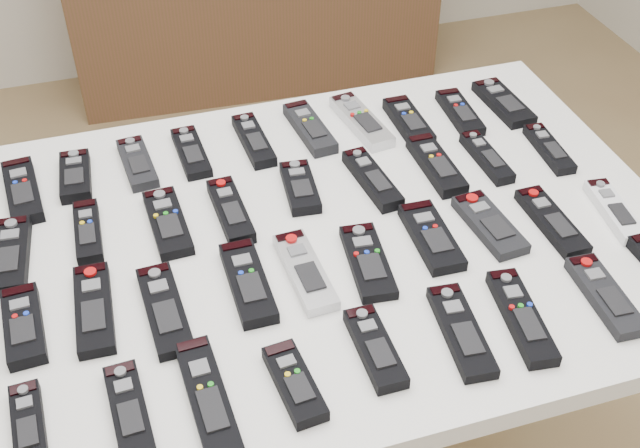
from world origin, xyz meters
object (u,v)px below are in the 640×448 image
object	(u,v)px
remote_32	(295,383)
remote_6	(361,121)
remote_19	(23,326)
remote_36	(605,296)
remote_1	(75,176)
remote_31	(208,398)
remote_3	(191,153)
remote_16	(436,165)
remote_23	(305,271)
remote_4	(254,140)
remote_8	(460,113)
remote_10	(10,255)
remote_29	(28,426)
remote_11	(88,231)
remote_14	(300,187)
remote_9	(503,103)
remote_2	(137,163)
remote_15	(372,179)
remote_0	(23,191)
remote_22	(248,282)
remote_30	(129,410)
remote_12	(168,223)
remote_35	(521,317)
remote_34	(461,331)
remote_13	(231,211)
remote_21	(165,310)
remote_20	(94,309)
remote_27	(552,221)
table	(320,257)
remote_18	(549,149)
remote_17	(487,157)
remote_33	(375,348)
remote_7	(409,122)
remote_24	(368,262)
remote_26	(490,225)
remote_5	(310,128)

from	to	relation	value
remote_32	remote_6	bearing A→B (deg)	57.08
remote_19	remote_36	size ratio (longest dim) A/B	0.92
remote_1	remote_31	size ratio (longest dim) A/B	0.66
remote_3	remote_16	xyz separation A→B (m)	(0.44, -0.18, 0.00)
remote_32	remote_23	bearing A→B (deg)	64.37
remote_4	remote_8	world-z (taller)	remote_4
remote_10	remote_29	world-z (taller)	remote_10
remote_16	remote_11	bearing A→B (deg)	179.52
remote_14	remote_9	bearing A→B (deg)	22.80
remote_2	remote_15	world-z (taller)	remote_15
remote_10	remote_0	bearing A→B (deg)	86.81
remote_6	remote_32	world-z (taller)	same
remote_22	remote_30	bearing A→B (deg)	-137.77
remote_12	remote_35	xyz separation A→B (m)	(0.48, -0.39, 0.00)
remote_6	remote_2	bearing A→B (deg)	172.82
remote_23	remote_35	world-z (taller)	remote_35
remote_34	remote_13	bearing A→B (deg)	130.79
remote_6	remote_21	world-z (taller)	remote_6
remote_6	remote_29	xyz separation A→B (m)	(-0.68, -0.57, -0.00)
remote_9	remote_22	distance (m)	0.74
remote_20	remote_27	xyz separation A→B (m)	(0.79, -0.02, -0.00)
remote_35	remote_36	world-z (taller)	remote_35
table	remote_27	distance (m)	0.41
remote_18	remote_8	bearing A→B (deg)	126.53
remote_17	remote_33	world-z (taller)	remote_33
remote_7	remote_17	distance (m)	0.19
remote_14	remote_24	world-z (taller)	remote_14
remote_9	remote_29	size ratio (longest dim) A/B	1.23
remote_8	remote_26	size ratio (longest dim) A/B	0.97
remote_10	remote_2	bearing A→B (deg)	45.05
remote_31	remote_33	distance (m)	0.25
remote_15	remote_31	bearing A→B (deg)	-139.93
remote_5	remote_17	world-z (taller)	remote_5
remote_9	remote_36	bearing A→B (deg)	-104.34
remote_18	remote_24	world-z (taller)	same
remote_22	remote_33	distance (m)	0.24
table	remote_17	world-z (taller)	remote_17
remote_0	remote_26	world-z (taller)	remote_0
remote_0	remote_3	distance (m)	0.32
remote_23	remote_26	xyz separation A→B (m)	(0.34, 0.02, 0.00)
remote_13	remote_22	distance (m)	0.19
remote_21	remote_7	bearing A→B (deg)	31.30
remote_34	remote_31	bearing A→B (deg)	-173.53
remote_14	remote_24	xyz separation A→B (m)	(0.05, -0.22, -0.00)
remote_20	remote_32	world-z (taller)	remote_32
remote_3	remote_6	size ratio (longest dim) A/B	0.83
remote_5	remote_32	world-z (taller)	same
remote_9	remote_10	world-z (taller)	remote_10
remote_18	remote_27	xyz separation A→B (m)	(-0.11, -0.20, 0.00)
remote_17	remote_23	world-z (taller)	remote_17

